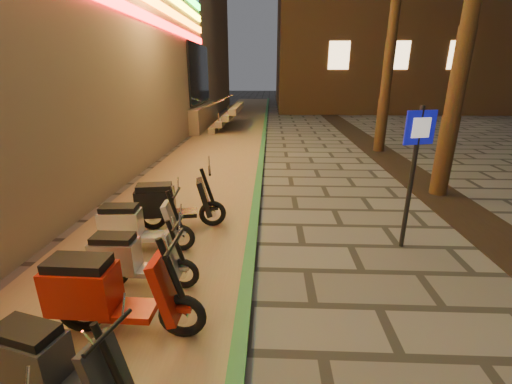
{
  "coord_description": "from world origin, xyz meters",
  "views": [
    {
      "loc": [
        -0.59,
        -1.24,
        2.86
      ],
      "look_at": [
        -0.79,
        3.51,
        1.2
      ],
      "focal_mm": 24.0,
      "sensor_mm": 36.0,
      "label": 1
    }
  ],
  "objects_px": {
    "pedestrian_sign": "(415,159)",
    "scooter_7": "(107,293)",
    "scooter_9": "(136,226)",
    "scooter_8": "(132,258)",
    "scooter_10": "(170,204)",
    "scooter_6": "(52,365)"
  },
  "relations": [
    {
      "from": "pedestrian_sign",
      "to": "scooter_7",
      "type": "bearing_deg",
      "value": -167.44
    },
    {
      "from": "scooter_7",
      "to": "scooter_9",
      "type": "distance_m",
      "value": 1.95
    },
    {
      "from": "scooter_7",
      "to": "scooter_8",
      "type": "distance_m",
      "value": 0.92
    },
    {
      "from": "scooter_7",
      "to": "scooter_8",
      "type": "height_order",
      "value": "scooter_7"
    },
    {
      "from": "scooter_10",
      "to": "scooter_8",
      "type": "bearing_deg",
      "value": -100.52
    },
    {
      "from": "scooter_9",
      "to": "scooter_10",
      "type": "relative_size",
      "value": 0.91
    },
    {
      "from": "scooter_9",
      "to": "scooter_10",
      "type": "xyz_separation_m",
      "value": [
        0.31,
        0.92,
        0.05
      ]
    },
    {
      "from": "scooter_10",
      "to": "scooter_6",
      "type": "bearing_deg",
      "value": -100.54
    },
    {
      "from": "scooter_7",
      "to": "scooter_10",
      "type": "height_order",
      "value": "scooter_7"
    },
    {
      "from": "scooter_7",
      "to": "scooter_9",
      "type": "relative_size",
      "value": 1.15
    },
    {
      "from": "pedestrian_sign",
      "to": "scooter_6",
      "type": "distance_m",
      "value": 5.38
    },
    {
      "from": "scooter_8",
      "to": "scooter_10",
      "type": "bearing_deg",
      "value": 90.86
    },
    {
      "from": "scooter_6",
      "to": "scooter_9",
      "type": "relative_size",
      "value": 0.96
    },
    {
      "from": "scooter_7",
      "to": "scooter_9",
      "type": "bearing_deg",
      "value": 103.5
    },
    {
      "from": "pedestrian_sign",
      "to": "scooter_10",
      "type": "xyz_separation_m",
      "value": [
        -4.21,
        0.55,
        -1.04
      ]
    },
    {
      "from": "scooter_10",
      "to": "scooter_9",
      "type": "bearing_deg",
      "value": -119.79
    },
    {
      "from": "scooter_7",
      "to": "scooter_10",
      "type": "relative_size",
      "value": 1.05
    },
    {
      "from": "scooter_6",
      "to": "scooter_8",
      "type": "bearing_deg",
      "value": 105.19
    },
    {
      "from": "scooter_9",
      "to": "scooter_10",
      "type": "distance_m",
      "value": 0.97
    },
    {
      "from": "scooter_10",
      "to": "pedestrian_sign",
      "type": "bearing_deg",
      "value": -18.26
    },
    {
      "from": "scooter_7",
      "to": "scooter_10",
      "type": "distance_m",
      "value": 2.83
    },
    {
      "from": "scooter_6",
      "to": "scooter_7",
      "type": "height_order",
      "value": "scooter_7"
    }
  ]
}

